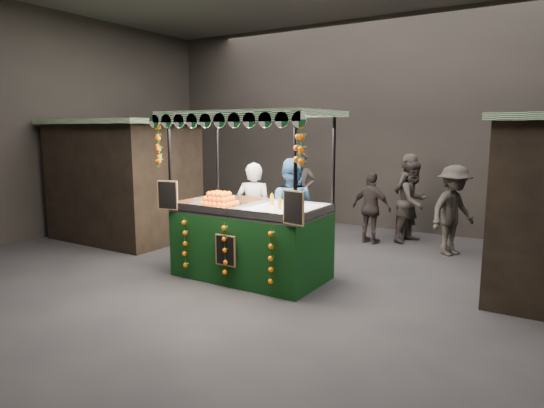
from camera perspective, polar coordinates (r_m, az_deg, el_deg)
The scene contains 12 objects.
ground at distance 7.60m, azimuth -0.35°, elevation -9.38°, with size 12.00×12.00×0.00m, color black.
market_hall at distance 7.28m, azimuth -0.37°, elevation 16.78°, with size 12.10×10.10×5.05m.
neighbour_stall_left at distance 10.94m, azimuth -17.31°, elevation 2.87°, with size 3.00×2.20×2.60m.
juice_stall at distance 7.64m, azimuth -2.62°, elevation -2.86°, with size 2.75×1.62×2.67m.
vendor_grey at distance 8.65m, azimuth -2.19°, elevation -0.97°, with size 0.77×0.64×1.80m.
vendor_blue at distance 8.37m, azimuth 2.23°, elevation -0.97°, with size 1.06×0.90×1.90m.
shopper_0 at distance 10.90m, azimuth 3.45°, elevation 1.32°, with size 0.82×0.73×1.89m.
shopper_2 at distance 10.20m, azimuth 11.83°, elevation -0.47°, with size 0.93×0.51×1.51m.
shopper_3 at distance 9.67m, azimuth 20.92°, elevation -0.72°, with size 1.07×1.29×1.73m.
shopper_4 at distance 11.88m, azimuth -12.34°, elevation 1.25°, with size 0.98×0.92×1.68m.
shopper_6 at distance 10.60m, azimuth 15.74°, elevation 0.75°, with size 0.57×0.76×1.88m.
shopper_7 at distance 10.53m, azimuth 16.52°, elevation 0.28°, with size 0.91×1.02×1.74m.
Camera 1 is at (3.85, -6.10, 2.39)m, focal length 31.36 mm.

